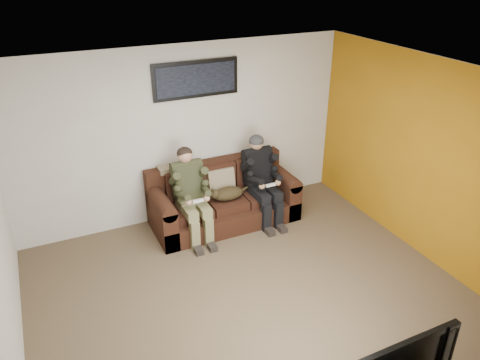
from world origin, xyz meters
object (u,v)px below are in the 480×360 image
person_left (191,189)px  cat (227,194)px  person_right (261,174)px  framed_poster (196,79)px  sofa (222,200)px

person_left → cat: (0.55, -0.00, -0.19)m
person_left → person_right: (1.10, 0.00, 0.00)m
person_right → person_left: bearing=-180.0°
person_right → framed_poster: size_ratio=1.03×
sofa → person_left: bearing=-162.0°
person_right → cat: size_ratio=1.96×
framed_poster → cat: bearing=-70.8°
sofa → framed_poster: size_ratio=1.72×
person_left → framed_poster: size_ratio=1.03×
sofa → person_right: size_ratio=1.66×
sofa → person_left: person_left is taller
sofa → person_right: person_right is taller
person_left → cat: bearing=-0.2°
person_right → cat: (-0.55, -0.00, -0.19)m
person_left → framed_poster: framed_poster is taller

